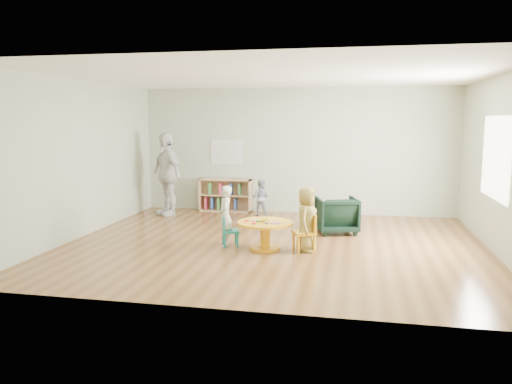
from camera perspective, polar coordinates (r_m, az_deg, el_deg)
room at (r=8.24m, az=2.21°, el=6.86°), size 7.10×7.00×2.80m
activity_table at (r=8.13m, az=1.05°, el=-4.39°), size 0.91×0.91×0.50m
kid_chair_left at (r=8.34m, az=-3.22°, el=-4.36°), size 0.35×0.35×0.51m
kid_chair_right at (r=8.03m, az=5.81°, el=-4.47°), size 0.43×0.43×0.61m
bookshelf at (r=11.51m, az=-3.56°, el=-0.38°), size 1.20×0.30×0.75m
alphabet_poster at (r=11.52m, az=-3.38°, el=4.55°), size 0.74×0.01×0.54m
armchair at (r=9.40m, az=9.21°, el=-2.61°), size 0.89×0.90×0.67m
child_left at (r=8.32m, az=-3.54°, el=-2.76°), size 0.33×0.42×1.01m
child_right at (r=7.99m, az=5.79°, el=-3.12°), size 0.40×0.55×1.04m
toddler at (r=10.89m, az=0.53°, el=-0.64°), size 0.42×0.35×0.81m
adult_caretaker at (r=11.11m, az=-10.16°, el=2.02°), size 1.10×1.03×1.82m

